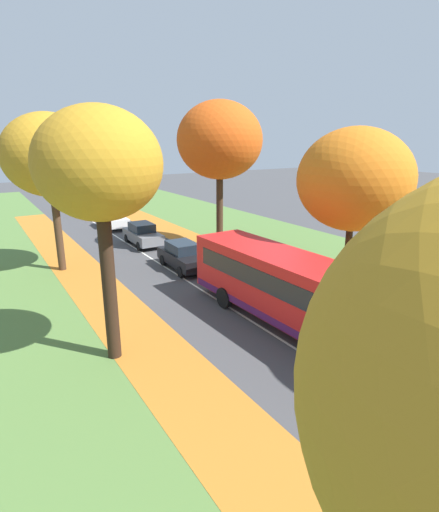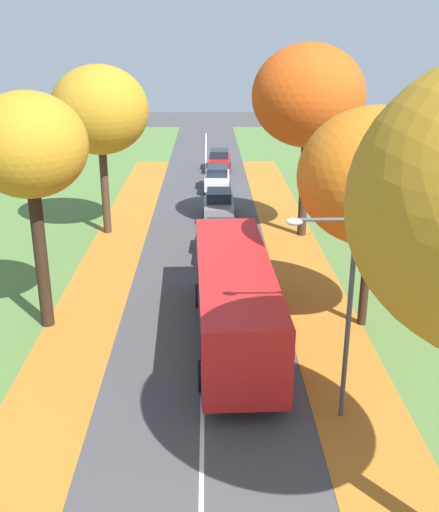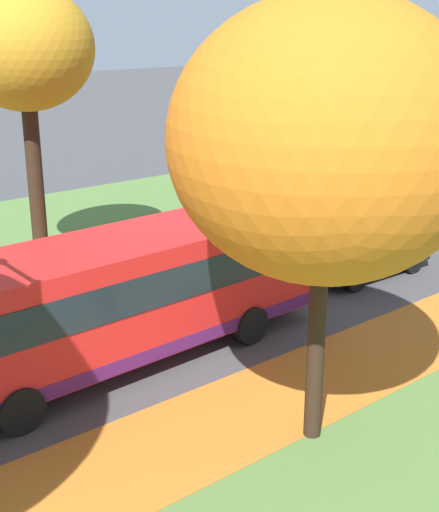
# 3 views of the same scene
# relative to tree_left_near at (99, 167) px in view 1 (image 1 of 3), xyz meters

# --- Properties ---
(leaf_litter_left) EXTENTS (2.80, 60.00, 0.00)m
(leaf_litter_left) POSITION_rel_tree_left_near_xyz_m (1.30, 1.25, -6.71)
(leaf_litter_left) COLOR #B26B23
(leaf_litter_left) RESTS_ON grass_verge_left
(grass_verge_right) EXTENTS (12.00, 90.00, 0.01)m
(grass_verge_right) POSITION_rel_tree_left_near_xyz_m (15.10, 7.25, -6.72)
(grass_verge_right) COLOR #517538
(grass_verge_right) RESTS_ON ground
(leaf_litter_right) EXTENTS (2.80, 60.00, 0.00)m
(leaf_litter_right) POSITION_rel_tree_left_near_xyz_m (10.50, 1.25, -6.71)
(leaf_litter_right) COLOR #B26B23
(leaf_litter_right) RESTS_ON grass_verge_right
(road_centre_line) EXTENTS (0.12, 80.00, 0.01)m
(road_centre_line) POSITION_rel_tree_left_near_xyz_m (5.90, 7.25, -6.72)
(road_centre_line) COLOR silver
(road_centre_line) RESTS_ON ground
(tree_left_near) EXTENTS (4.03, 4.03, 8.62)m
(tree_left_near) POSITION_rel_tree_left_near_xyz_m (0.00, 0.00, 0.00)
(tree_left_near) COLOR black
(tree_left_near) RESTS_ON ground
(tree_left_mid) EXTENTS (5.10, 5.10, 8.97)m
(tree_left_mid) POSITION_rel_tree_left_near_xyz_m (0.49, 11.35, -0.08)
(tree_left_mid) COLOR #422D1E
(tree_left_mid) RESTS_ON ground
(tree_right_near) EXTENTS (5.40, 5.40, 8.13)m
(tree_right_near) POSITION_rel_tree_left_near_xyz_m (11.90, -0.15, -1.03)
(tree_right_near) COLOR black
(tree_right_near) RESTS_ON ground
(tree_right_mid) EXTENTS (5.77, 5.77, 10.03)m
(tree_right_mid) POSITION_rel_tree_left_near_xyz_m (11.22, 10.71, 0.68)
(tree_right_mid) COLOR #382619
(tree_right_mid) RESTS_ON ground
(bus) EXTENTS (2.89, 10.47, 2.98)m
(bus) POSITION_rel_tree_left_near_xyz_m (7.00, -1.30, -5.02)
(bus) COLOR red
(bus) RESTS_ON ground
(car_black_lead) EXTENTS (1.89, 4.25, 1.62)m
(car_black_lead) POSITION_rel_tree_left_near_xyz_m (6.71, 7.64, -5.91)
(car_black_lead) COLOR black
(car_black_lead) RESTS_ON ground
(car_grey_following) EXTENTS (1.84, 4.23, 1.62)m
(car_grey_following) POSITION_rel_tree_left_near_xyz_m (6.75, 14.21, -5.91)
(car_grey_following) COLOR slate
(car_grey_following) RESTS_ON ground
(car_white_third_in_line) EXTENTS (1.90, 4.26, 1.62)m
(car_white_third_in_line) POSITION_rel_tree_left_near_xyz_m (6.75, 21.13, -5.91)
(car_white_third_in_line) COLOR silver
(car_white_third_in_line) RESTS_ON ground
(car_red_fourth_in_line) EXTENTS (1.93, 4.27, 1.62)m
(car_red_fourth_in_line) POSITION_rel_tree_left_near_xyz_m (7.03, 27.81, -5.91)
(car_red_fourth_in_line) COLOR #B21919
(car_red_fourth_in_line) RESTS_ON ground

